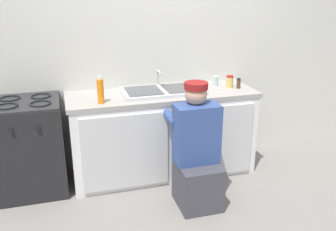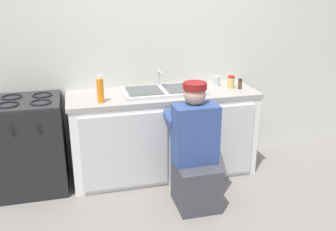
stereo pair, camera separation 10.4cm
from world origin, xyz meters
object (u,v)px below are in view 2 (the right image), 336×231
object	(u,v)px
plumber_person	(195,156)
spice_bottle_pepper	(240,84)
stove_range	(32,145)
water_glass	(217,81)
soap_bottle_orange	(100,90)
sink_double_basin	(163,91)
condiment_jar	(231,82)

from	to	relation	value
plumber_person	spice_bottle_pepper	xyz separation A→B (m)	(0.66, 0.59, 0.45)
stove_range	plumber_person	bearing A→B (deg)	-25.07
stove_range	water_glass	bearing A→B (deg)	3.22
soap_bottle_orange	spice_bottle_pepper	world-z (taller)	soap_bottle_orange
plumber_person	spice_bottle_pepper	distance (m)	1.00
plumber_person	soap_bottle_orange	size ratio (longest dim) A/B	4.42
soap_bottle_orange	plumber_person	bearing A→B (deg)	-32.71
soap_bottle_orange	water_glass	size ratio (longest dim) A/B	2.50
sink_double_basin	spice_bottle_pepper	world-z (taller)	sink_double_basin
spice_bottle_pepper	plumber_person	bearing A→B (deg)	-138.12
spice_bottle_pepper	soap_bottle_orange	bearing A→B (deg)	-175.39
condiment_jar	spice_bottle_pepper	bearing A→B (deg)	-33.73
stove_range	spice_bottle_pepper	world-z (taller)	spice_bottle_pepper
spice_bottle_pepper	water_glass	size ratio (longest dim) A/B	1.05
sink_double_basin	stove_range	size ratio (longest dim) A/B	0.89
soap_bottle_orange	spice_bottle_pepper	distance (m)	1.42
sink_double_basin	stove_range	world-z (taller)	sink_double_basin
spice_bottle_pepper	condiment_jar	bearing A→B (deg)	146.27
sink_double_basin	soap_bottle_orange	world-z (taller)	soap_bottle_orange
plumber_person	condiment_jar	size ratio (longest dim) A/B	8.63
spice_bottle_pepper	condiment_jar	distance (m)	0.09
soap_bottle_orange	water_glass	xyz separation A→B (m)	(1.22, 0.28, -0.06)
sink_double_basin	water_glass	distance (m)	0.62
water_glass	plumber_person	bearing A→B (deg)	-122.04
stove_range	spice_bottle_pepper	bearing A→B (deg)	-1.76
sink_double_basin	stove_range	distance (m)	1.35
spice_bottle_pepper	water_glass	world-z (taller)	spice_bottle_pepper
condiment_jar	plumber_person	bearing A→B (deg)	-132.22
sink_double_basin	water_glass	xyz separation A→B (m)	(0.61, 0.10, 0.03)
spice_bottle_pepper	sink_double_basin	bearing A→B (deg)	175.24
sink_double_basin	soap_bottle_orange	size ratio (longest dim) A/B	3.20
stove_range	plumber_person	distance (m)	1.55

